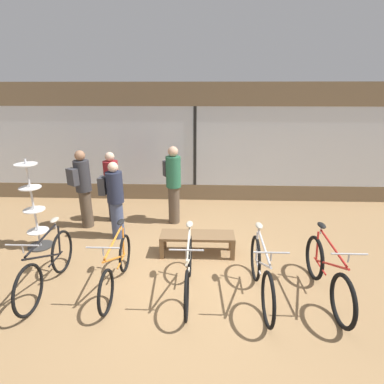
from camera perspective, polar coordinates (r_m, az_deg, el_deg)
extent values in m
plane|color=#99754C|center=(5.23, -0.74, -16.19)|extent=(24.00, 24.00, 0.00)
cube|color=#7A664C|center=(8.59, 0.53, 0.03)|extent=(12.00, 0.08, 0.45)
cube|color=silver|center=(8.26, 0.56, 8.59)|extent=(12.00, 0.04, 2.15)
cube|color=#7A664C|center=(8.13, 0.59, 18.17)|extent=(12.00, 0.08, 0.60)
cube|color=black|center=(8.23, 0.56, 8.55)|extent=(0.08, 0.02, 2.15)
torus|color=black|center=(5.71, -23.49, -10.35)|extent=(0.05, 0.74, 0.74)
torus|color=black|center=(4.94, -28.70, -16.06)|extent=(0.05, 0.74, 0.74)
cylinder|color=black|center=(5.17, -26.46, -10.96)|extent=(0.03, 0.98, 0.51)
cylinder|color=black|center=(5.57, -23.99, -8.39)|extent=(0.03, 0.11, 0.49)
cylinder|color=black|center=(5.07, -26.76, -8.08)|extent=(0.03, 0.91, 0.10)
cylinder|color=black|center=(5.53, -24.52, -11.51)|extent=(0.03, 0.47, 0.03)
cylinder|color=#B2B2B7|center=(5.41, -24.60, -5.65)|extent=(0.02, 0.02, 0.14)
ellipsoid|color=#B2A893|center=(5.38, -24.72, -4.87)|extent=(0.11, 0.22, 0.06)
cylinder|color=#B2B2B7|center=(4.69, -29.51, -9.46)|extent=(0.02, 0.02, 0.12)
cylinder|color=#ADADB2|center=(4.66, -29.63, -8.81)|extent=(0.46, 0.02, 0.02)
torus|color=black|center=(5.42, -12.67, -11.30)|extent=(0.05, 0.65, 0.65)
torus|color=black|center=(4.58, -16.06, -17.86)|extent=(0.05, 0.65, 0.65)
cylinder|color=orange|center=(4.83, -14.56, -12.18)|extent=(0.03, 0.99, 0.51)
cylinder|color=orange|center=(5.27, -12.97, -9.25)|extent=(0.03, 0.11, 0.49)
cylinder|color=orange|center=(4.72, -14.73, -9.13)|extent=(0.03, 0.92, 0.10)
cylinder|color=orange|center=(5.22, -13.33, -12.60)|extent=(0.03, 0.48, 0.03)
cylinder|color=#B2B2B7|center=(5.10, -13.33, -6.39)|extent=(0.02, 0.02, 0.14)
ellipsoid|color=black|center=(5.07, -13.40, -5.57)|extent=(0.11, 0.22, 0.06)
cylinder|color=#B2B2B7|center=(4.30, -16.56, -10.84)|extent=(0.02, 0.02, 0.12)
cylinder|color=#ADADB2|center=(4.27, -16.64, -10.14)|extent=(0.46, 0.02, 0.02)
torus|color=black|center=(5.16, -0.40, -12.10)|extent=(0.04, 0.70, 0.70)
torus|color=black|center=(4.32, -1.04, -19.13)|extent=(0.04, 0.70, 0.70)
cylinder|color=beige|center=(4.57, -0.73, -13.09)|extent=(0.03, 0.96, 0.51)
cylinder|color=beige|center=(5.01, -0.43, -9.98)|extent=(0.03, 0.11, 0.49)
cylinder|color=beige|center=(4.45, -0.72, -9.89)|extent=(0.03, 0.89, 0.10)
cylinder|color=beige|center=(4.97, -0.53, -13.47)|extent=(0.03, 0.46, 0.03)
cylinder|color=#B2B2B7|center=(4.83, -0.46, -6.99)|extent=(0.02, 0.02, 0.14)
ellipsoid|color=#B2A893|center=(4.80, -0.46, -6.14)|extent=(0.11, 0.22, 0.06)
cylinder|color=#B2B2B7|center=(4.02, -1.05, -11.75)|extent=(0.02, 0.02, 0.12)
cylinder|color=#ADADB2|center=(3.99, -1.05, -11.01)|extent=(0.46, 0.02, 0.02)
torus|color=black|center=(5.17, 12.00, -12.22)|extent=(0.05, 0.75, 0.75)
torus|color=black|center=(4.34, 14.28, -19.19)|extent=(0.05, 0.75, 0.75)
cylinder|color=#BCBCC1|center=(4.58, 13.34, -13.20)|extent=(0.03, 0.96, 0.51)
cylinder|color=#BCBCC1|center=(5.01, 12.26, -10.11)|extent=(0.03, 0.11, 0.49)
cylinder|color=#BCBCC1|center=(4.47, 13.54, -10.01)|extent=(0.03, 0.89, 0.10)
cylinder|color=#BCBCC1|center=(4.97, 12.44, -13.59)|extent=(0.03, 0.46, 0.03)
cylinder|color=#B2B2B7|center=(4.84, 12.59, -7.12)|extent=(0.02, 0.02, 0.14)
ellipsoid|color=#B2A893|center=(4.80, 12.66, -6.26)|extent=(0.11, 0.22, 0.06)
cylinder|color=#B2B2B7|center=(4.05, 14.82, -11.84)|extent=(0.02, 0.02, 0.12)
cylinder|color=#ADADB2|center=(4.02, 14.89, -11.10)|extent=(0.46, 0.02, 0.02)
torus|color=black|center=(5.48, 22.30, -11.50)|extent=(0.06, 0.73, 0.73)
torus|color=black|center=(4.66, 26.79, -18.02)|extent=(0.06, 0.73, 0.73)
cylinder|color=red|center=(4.90, 24.88, -12.40)|extent=(0.03, 1.01, 0.51)
cylinder|color=red|center=(5.34, 22.76, -9.48)|extent=(0.03, 0.11, 0.49)
cylinder|color=red|center=(4.80, 25.21, -9.39)|extent=(0.03, 0.94, 0.10)
cylinder|color=red|center=(5.29, 23.17, -12.80)|extent=(0.03, 0.49, 0.03)
cylinder|color=#B2B2B7|center=(5.17, 23.34, -6.65)|extent=(0.02, 0.02, 0.14)
ellipsoid|color=black|center=(5.14, 23.46, -5.84)|extent=(0.11, 0.22, 0.06)
cylinder|color=#B2B2B7|center=(4.39, 27.67, -11.10)|extent=(0.02, 0.02, 0.12)
cylinder|color=#ADADB2|center=(4.36, 27.79, -10.41)|extent=(0.46, 0.02, 0.02)
cylinder|color=#333333|center=(6.88, -26.84, -9.14)|extent=(0.48, 0.48, 0.03)
cylinder|color=silver|center=(6.54, -27.99, -2.18)|extent=(0.04, 0.04, 1.81)
cylinder|color=white|center=(6.74, -27.27, -6.59)|extent=(0.40, 0.40, 0.02)
cylinder|color=white|center=(6.57, -27.86, -3.01)|extent=(0.40, 0.40, 0.02)
cylinder|color=white|center=(6.43, -28.47, 0.74)|extent=(0.40, 0.40, 0.02)
cylinder|color=white|center=(6.32, -29.11, 4.64)|extent=(0.40, 0.40, 0.02)
cube|color=brown|center=(5.72, 1.03, -8.27)|extent=(1.40, 0.44, 0.05)
cube|color=brown|center=(5.71, -5.77, -10.82)|extent=(0.08, 0.08, 0.37)
cube|color=brown|center=(5.69, 7.76, -11.02)|extent=(0.08, 0.08, 0.37)
cube|color=brown|center=(6.03, -5.32, -9.12)|extent=(0.08, 0.08, 0.37)
cube|color=brown|center=(6.01, 7.44, -9.31)|extent=(0.08, 0.08, 0.37)
cylinder|color=#424C6B|center=(6.54, -14.00, -5.15)|extent=(0.26, 0.26, 0.81)
cylinder|color=#23283D|center=(6.29, -14.52, 0.87)|extent=(0.35, 0.35, 0.64)
sphere|color=beige|center=(6.18, -14.84, 4.61)|extent=(0.21, 0.21, 0.21)
cube|color=#38383D|center=(6.36, -16.61, 1.17)|extent=(0.14, 0.24, 0.36)
cylinder|color=#2D2D38|center=(7.41, -14.66, -2.27)|extent=(0.32, 0.32, 0.82)
cylinder|color=maroon|center=(7.19, -15.14, 3.18)|extent=(0.42, 0.42, 0.65)
sphere|color=beige|center=(7.09, -15.44, 6.52)|extent=(0.21, 0.21, 0.21)
cylinder|color=brown|center=(7.05, -3.44, -2.43)|extent=(0.36, 0.36, 0.89)
cylinder|color=#286647|center=(6.80, -3.57, 3.85)|extent=(0.47, 0.47, 0.71)
sphere|color=tan|center=(6.70, -3.66, 7.71)|extent=(0.23, 0.23, 0.23)
cube|color=#38383D|center=(7.00, -4.50, 4.56)|extent=(0.28, 0.25, 0.36)
cylinder|color=brown|center=(7.25, -19.48, -3.02)|extent=(0.36, 0.36, 0.87)
cylinder|color=#333338|center=(7.01, -20.17, 2.89)|extent=(0.47, 0.47, 0.69)
sphere|color=#9E7051|center=(6.91, -20.59, 6.51)|extent=(0.22, 0.22, 0.22)
cube|color=#38383D|center=(6.87, -21.79, 2.68)|extent=(0.28, 0.25, 0.36)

